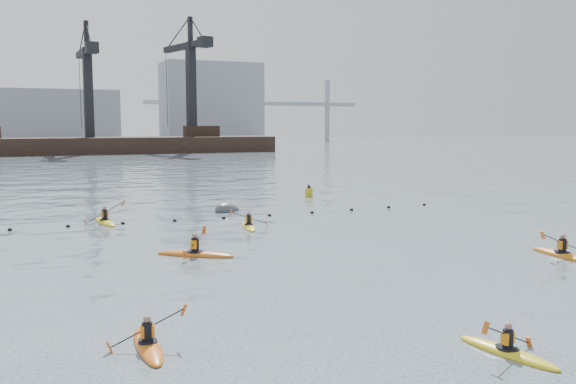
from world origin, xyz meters
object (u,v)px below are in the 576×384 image
kayaker_2 (195,253)px  kayaker_4 (562,254)px  kayaker_3 (249,226)px  mooring_buoy (228,211)px  kayaker_1 (507,351)px  kayaker_5 (105,221)px  nav_buoy (309,192)px  kayaker_0 (148,344)px

kayaker_2 → kayaker_4: (14.95, -6.27, -0.00)m
kayaker_3 → mooring_buoy: size_ratio=1.50×
kayaker_1 → kayaker_2: size_ratio=0.88×
kayaker_3 → kayaker_4: 16.18m
kayaker_1 → kayaker_5: size_ratio=0.83×
kayaker_4 → nav_buoy: size_ratio=3.13×
kayaker_3 → nav_buoy: size_ratio=2.82×
mooring_buoy → kayaker_2: bearing=-112.6°
kayaker_0 → kayaker_1: kayaker_0 is taller
kayaker_1 → kayaker_2: bearing=94.4°
mooring_buoy → kayaker_5: bearing=-166.6°
kayaker_4 → mooring_buoy: bearing=-60.7°
kayaker_3 → nav_buoy: 15.00m
mooring_buoy → kayaker_0: bearing=-111.5°
nav_buoy → kayaker_3: bearing=-127.3°
kayaker_1 → nav_buoy: kayaker_1 is taller
kayaker_0 → kayaker_2: kayaker_2 is taller
kayaker_2 → kayaker_5: 11.18m
kayaker_0 → kayaker_5: size_ratio=0.85×
kayaker_3 → mooring_buoy: kayaker_3 is taller
kayaker_2 → nav_buoy: kayaker_2 is taller
kayaker_0 → kayaker_2: bearing=70.6°
kayaker_1 → kayaker_0: bearing=141.4°
kayaker_2 → kayaker_3: kayaker_2 is taller
kayaker_1 → kayaker_4: (10.37, 8.10, 0.02)m
kayaker_4 → mooring_buoy: (-9.63, 19.04, -0.11)m
kayaker_2 → nav_buoy: (13.67, 18.07, 0.24)m
kayaker_1 → kayaker_4: bearing=24.7°
kayaker_1 → kayaker_3: 20.51m
kayaker_2 → kayaker_4: size_ratio=0.94×
kayaker_1 → mooring_buoy: kayaker_1 is taller
kayaker_2 → kayaker_5: (-2.78, 10.83, -0.00)m
kayaker_1 → mooring_buoy: size_ratio=1.37×
mooring_buoy → kayaker_4: bearing=-63.2°
nav_buoy → kayaker_0: bearing=-121.5°
kayaker_0 → nav_buoy: size_ratio=2.65×
kayaker_0 → kayaker_5: (1.03, 21.25, 0.02)m
nav_buoy → kayaker_1: bearing=-105.7°
mooring_buoy → nav_buoy: 9.90m
kayaker_0 → kayaker_3: 18.56m
kayaker_0 → kayaker_2: size_ratio=0.91×
kayaker_4 → nav_buoy: (-1.28, 24.34, 0.24)m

